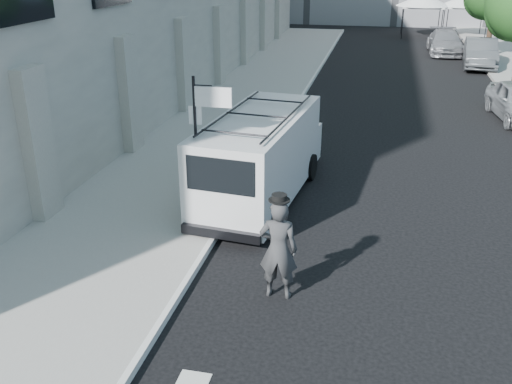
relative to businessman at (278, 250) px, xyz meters
The scene contains 10 objects.
ground 1.16m from the businessman, 74.40° to the right, with size 120.00×120.00×0.00m, color black.
sidewalk_left 16.02m from the businessman, 104.85° to the left, with size 4.50×48.00×0.15m, color gray.
sign_pole 3.83m from the businessman, 129.79° to the left, with size 1.03×0.07×3.50m.
tent_left 37.72m from the businessman, 83.67° to the left, with size 4.00×4.00×3.20m.
tent_right 38.70m from the businessman, 79.04° to the left, with size 4.00×4.00×3.20m.
businessman is the anchor object (origin of this frame).
suitcase 3.10m from the businessman, 125.42° to the left, with size 0.33×0.45×1.14m.
cargo_van 4.84m from the businessman, 105.93° to the left, with size 2.61×6.26×2.30m.
parked_car_b 26.44m from the businessman, 74.76° to the left, with size 1.69×4.85×1.60m, color #505357.
parked_car_c 30.37m from the businessman, 79.81° to the left, with size 2.04×5.03×1.46m, color gray.
Camera 1 is at (1.49, -8.77, 6.22)m, focal length 40.00 mm.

